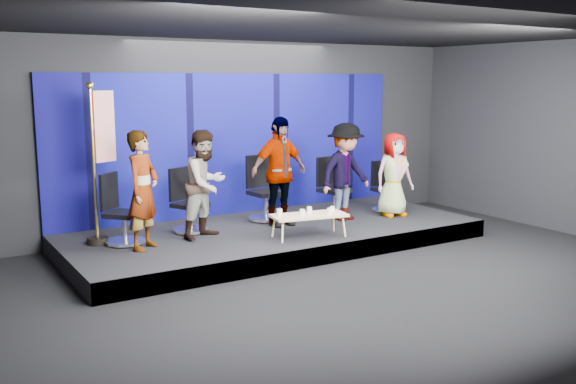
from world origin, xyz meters
name	(u,v)px	position (x,y,z in m)	size (l,w,h in m)	color
ground	(365,282)	(0.00, 0.00, 0.00)	(10.00, 10.00, 0.00)	black
room_walls	(369,107)	(0.00, 0.00, 2.43)	(10.02, 8.02, 3.51)	black
riser	(274,236)	(0.00, 2.50, 0.15)	(7.00, 3.00, 0.30)	black
backdrop	(234,144)	(0.00, 3.95, 1.60)	(7.00, 0.08, 2.60)	#0A064C
chair_a	(121,221)	(-2.57, 2.74, 0.66)	(0.87, 0.87, 1.09)	silver
panelist_a	(143,190)	(-2.36, 2.28, 1.18)	(0.64, 0.42, 1.76)	black
chair_b	(188,211)	(-1.38, 2.96, 0.65)	(0.79, 0.79, 1.06)	silver
panelist_b	(206,184)	(-1.27, 2.47, 1.16)	(0.83, 0.65, 1.72)	black
chair_c	(264,199)	(0.15, 3.10, 0.68)	(0.72, 0.72, 1.16)	silver
panelist_c	(279,172)	(0.15, 2.59, 1.24)	(1.10, 0.46, 1.88)	black
chair_d	(332,196)	(1.46, 2.84, 0.65)	(0.70, 0.70, 1.07)	silver
panelist_d	(345,172)	(1.39, 2.34, 1.17)	(1.12, 0.64, 1.74)	black
chair_e	(384,195)	(2.52, 2.62, 0.61)	(0.60, 0.60, 0.95)	silver
panelist_e	(394,175)	(2.35, 2.15, 1.07)	(0.75, 0.49, 1.54)	black
coffee_table	(309,216)	(0.12, 1.60, 0.64)	(1.27, 0.72, 0.37)	tan
mug_a	(279,212)	(-0.33, 1.77, 0.72)	(0.09, 0.09, 0.10)	silver
mug_b	(302,212)	(-0.02, 1.58, 0.72)	(0.08, 0.08, 0.10)	silver
mug_c	(309,210)	(0.20, 1.70, 0.72)	(0.08, 0.08, 0.10)	silver
mug_d	(329,211)	(0.43, 1.48, 0.71)	(0.08, 0.08, 0.09)	silver
mug_e	(332,209)	(0.56, 1.58, 0.71)	(0.07, 0.07, 0.09)	silver
flag_stand	(101,159)	(-2.77, 2.97, 1.60)	(0.54, 0.35, 2.46)	black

